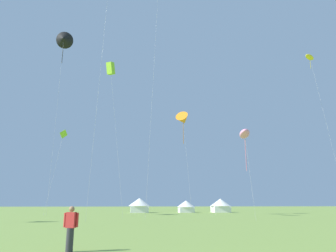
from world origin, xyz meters
name	(u,v)px	position (x,y,z in m)	size (l,w,h in m)	color
kite_orange_delta	(183,120)	(5.05, 50.10, 16.72)	(3.38, 3.60, 18.20)	orange
kite_yellow_parafoil	(310,58)	(24.73, 40.05, 25.39)	(3.49, 3.03, 25.88)	yellow
kite_pink_parafoil	(245,134)	(9.11, 30.60, 9.95)	(2.67, 3.92, 10.60)	pink
kite_black_delta	(64,39)	(-15.67, 43.35, 27.80)	(3.00, 4.02, 29.50)	black
kite_lime_diamond	(63,136)	(-15.56, 48.24, 12.76)	(2.29, 2.14, 13.86)	#99DB2D
kite_lime_box	(111,69)	(-7.65, 38.86, 21.11)	(3.20, 1.52, 22.10)	#99DB2D
person_spectator	(70,229)	(-6.85, 8.07, 0.85)	(0.57, 0.32, 1.73)	#2D2D33
festival_tent_right	(139,205)	(-2.17, 61.66, 1.62)	(4.49, 4.49, 2.92)	white
festival_tent_left	(186,206)	(7.46, 61.66, 1.35)	(3.75, 3.75, 2.44)	white
festival_tent_center	(221,205)	(14.82, 61.66, 1.56)	(4.35, 4.35, 2.83)	white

